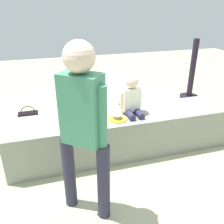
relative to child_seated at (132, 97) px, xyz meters
The scene contains 11 objects.
ground_plane 0.74m from the child_seated, 166.46° to the right, with size 12.00×12.00×0.00m, color #A8A885.
concrete_ledge 0.48m from the child_seated, 166.46° to the right, with size 2.90×0.58×0.52m, color gray.
child_seated is the anchor object (origin of this frame).
adult_standing 1.15m from the child_seated, 131.03° to the right, with size 0.38×0.35×1.56m.
cake_plate 0.31m from the child_seated, 150.89° to the right, with size 0.22×0.22×0.07m.
gift_bag 1.54m from the child_seated, 107.46° to the left, with size 0.20×0.09×0.33m.
railing_post 2.31m from the child_seated, 38.26° to the left, with size 0.36×0.36×1.16m.
water_bottle_near_gift 1.32m from the child_seated, 149.96° to the left, with size 0.06×0.06×0.19m.
party_cup_red 1.43m from the child_seated, 77.10° to the left, with size 0.09×0.09×0.11m, color red.
cake_box_white 1.57m from the child_seated, 53.38° to the left, with size 0.31×0.31×0.10m, color white.
handbag_black_leather 1.84m from the child_seated, 138.69° to the left, with size 0.30×0.14×0.30m.
Camera 1 is at (-0.95, -2.54, 1.80)m, focal length 38.83 mm.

